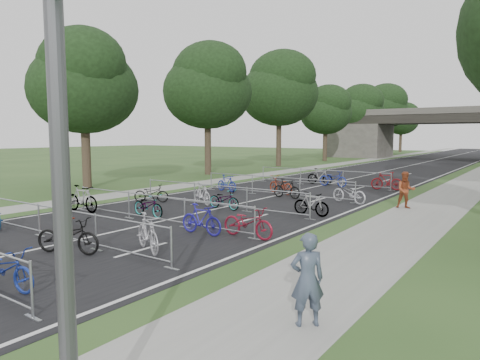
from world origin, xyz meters
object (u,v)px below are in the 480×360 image
object	(u,v)px
pedestrian_a	(307,280)
pedestrian_b	(406,190)
lamppost	(56,37)
overpass_bridge	(440,134)

from	to	relation	value
pedestrian_a	pedestrian_b	distance (m)	13.77
pedestrian_b	lamppost	bearing A→B (deg)	-109.14
pedestrian_a	pedestrian_b	xyz separation A→B (m)	(-1.83, 13.65, 0.01)
overpass_bridge	lamppost	world-z (taller)	lamppost
lamppost	pedestrian_a	distance (m)	5.51
pedestrian_a	overpass_bridge	bearing A→B (deg)	-124.65
lamppost	pedestrian_a	world-z (taller)	lamppost
pedestrian_a	pedestrian_b	world-z (taller)	pedestrian_b
lamppost	pedestrian_b	distance (m)	18.30
pedestrian_b	overpass_bridge	bearing A→B (deg)	75.45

